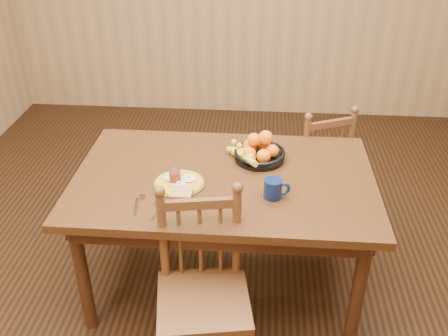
# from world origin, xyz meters

# --- Properties ---
(room) EXTENTS (4.52, 5.02, 2.72)m
(room) POSITION_xyz_m (0.00, 0.00, 1.35)
(room) COLOR black
(room) RESTS_ON ground
(dining_table) EXTENTS (1.60, 1.00, 0.75)m
(dining_table) POSITION_xyz_m (0.00, 0.00, 0.67)
(dining_table) COLOR black
(dining_table) RESTS_ON ground
(chair_far) EXTENTS (0.51, 0.51, 0.87)m
(chair_far) POSITION_xyz_m (0.57, 0.70, 0.42)
(chair_far) COLOR #533119
(chair_far) RESTS_ON ground
(chair_near) EXTENTS (0.49, 0.47, 0.93)m
(chair_near) POSITION_xyz_m (-0.06, -0.56, 0.45)
(chair_near) COLOR #533119
(chair_near) RESTS_ON ground
(breakfast_plate) EXTENTS (0.26, 0.29, 0.04)m
(breakfast_plate) POSITION_xyz_m (-0.22, -0.11, 0.76)
(breakfast_plate) COLOR #59601E
(breakfast_plate) RESTS_ON dining_table
(fork) EXTENTS (0.05, 0.18, 0.00)m
(fork) POSITION_xyz_m (-0.40, -0.29, 0.75)
(fork) COLOR silver
(fork) RESTS_ON dining_table
(spoon) EXTENTS (0.05, 0.16, 0.01)m
(spoon) POSITION_xyz_m (-0.30, -0.31, 0.75)
(spoon) COLOR silver
(spoon) RESTS_ON dining_table
(coffee_mug) EXTENTS (0.13, 0.09, 0.10)m
(coffee_mug) POSITION_xyz_m (0.26, -0.18, 0.80)
(coffee_mug) COLOR #0B183E
(coffee_mug) RESTS_ON dining_table
(juice_glass) EXTENTS (0.06, 0.06, 0.09)m
(juice_glass) POSITION_xyz_m (-0.24, -0.11, 0.79)
(juice_glass) COLOR silver
(juice_glass) RESTS_ON dining_table
(fruit_bowl) EXTENTS (0.32, 0.32, 0.17)m
(fruit_bowl) POSITION_xyz_m (0.18, 0.20, 0.80)
(fruit_bowl) COLOR black
(fruit_bowl) RESTS_ON dining_table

